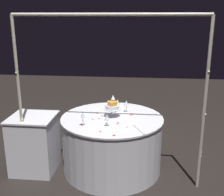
# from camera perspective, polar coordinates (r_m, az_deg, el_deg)

# --- Properties ---
(ground_plane) EXTENTS (12.00, 12.00, 0.00)m
(ground_plane) POSITION_cam_1_polar(r_m,az_deg,el_deg) (4.00, -0.00, -13.98)
(ground_plane) COLOR black
(decorative_arch) EXTENTS (2.22, 0.06, 2.05)m
(decorative_arch) POSITION_cam_1_polar(r_m,az_deg,el_deg) (3.19, -0.60, 4.62)
(decorative_arch) COLOR #B7B29E
(decorative_arch) RESTS_ON ground
(main_table) EXTENTS (1.34, 1.34, 0.74)m
(main_table) POSITION_cam_1_polar(r_m,az_deg,el_deg) (3.82, -0.00, -9.18)
(main_table) COLOR white
(main_table) RESTS_ON ground
(side_table) EXTENTS (0.58, 0.58, 0.76)m
(side_table) POSITION_cam_1_polar(r_m,az_deg,el_deg) (3.94, -15.49, -8.83)
(side_table) COLOR white
(side_table) RESTS_ON ground
(tiered_cake) EXTENTS (0.22, 0.22, 0.21)m
(tiered_cake) POSITION_cam_1_polar(r_m,az_deg,el_deg) (3.67, 0.08, -1.75)
(tiered_cake) COLOR silver
(tiered_cake) RESTS_ON main_table
(wine_glass_0) EXTENTS (0.07, 0.07, 0.15)m
(wine_glass_0) POSITION_cam_1_polar(r_m,az_deg,el_deg) (4.16, 0.21, 0.07)
(wine_glass_0) COLOR silver
(wine_glass_0) RESTS_ON main_table
(wine_glass_1) EXTENTS (0.06, 0.06, 0.17)m
(wine_glass_1) POSITION_cam_1_polar(r_m,az_deg,el_deg) (3.37, -5.96, -3.65)
(wine_glass_1) COLOR silver
(wine_glass_1) RESTS_ON main_table
(wine_glass_2) EXTENTS (0.06, 0.06, 0.17)m
(wine_glass_2) POSITION_cam_1_polar(r_m,az_deg,el_deg) (3.84, 2.94, -1.10)
(wine_glass_2) COLOR silver
(wine_glass_2) RESTS_ON main_table
(wine_glass_3) EXTENTS (0.06, 0.06, 0.15)m
(wine_glass_3) POSITION_cam_1_polar(r_m,az_deg,el_deg) (3.35, -1.01, -4.02)
(wine_glass_3) COLOR silver
(wine_glass_3) RESTS_ON main_table
(wine_glass_4) EXTENTS (0.06, 0.06, 0.17)m
(wine_glass_4) POSITION_cam_1_polar(r_m,az_deg,el_deg) (3.90, 1.15, -0.94)
(wine_glass_4) COLOR silver
(wine_glass_4) RESTS_ON main_table
(cake_knife) EXTENTS (0.15, 0.27, 0.01)m
(cake_knife) POSITION_cam_1_polar(r_m,az_deg,el_deg) (3.29, 5.56, -6.52)
(cake_knife) COLOR silver
(cake_knife) RESTS_ON main_table
(rose_petal_0) EXTENTS (0.03, 0.03, 0.00)m
(rose_petal_0) POSITION_cam_1_polar(r_m,az_deg,el_deg) (3.82, -2.97, -3.19)
(rose_petal_0) COLOR red
(rose_petal_0) RESTS_ON main_table
(rose_petal_1) EXTENTS (0.04, 0.03, 0.00)m
(rose_petal_1) POSITION_cam_1_polar(r_m,az_deg,el_deg) (3.94, -0.30, -2.52)
(rose_petal_1) COLOR red
(rose_petal_1) RESTS_ON main_table
(rose_petal_2) EXTENTS (0.03, 0.03, 0.00)m
(rose_petal_2) POSITION_cam_1_polar(r_m,az_deg,el_deg) (3.45, -6.59, -5.43)
(rose_petal_2) COLOR red
(rose_petal_2) RESTS_ON main_table
(rose_petal_3) EXTENTS (0.03, 0.03, 0.00)m
(rose_petal_3) POSITION_cam_1_polar(r_m,az_deg,el_deg) (3.74, -2.13, -3.63)
(rose_petal_3) COLOR red
(rose_petal_3) RESTS_ON main_table
(rose_petal_4) EXTENTS (0.03, 0.02, 0.00)m
(rose_petal_4) POSITION_cam_1_polar(r_m,az_deg,el_deg) (3.37, 3.11, -5.92)
(rose_petal_4) COLOR red
(rose_petal_4) RESTS_ON main_table
(rose_petal_5) EXTENTS (0.04, 0.04, 0.00)m
(rose_petal_5) POSITION_cam_1_polar(r_m,az_deg,el_deg) (3.47, -1.13, -5.19)
(rose_petal_5) COLOR red
(rose_petal_5) RESTS_ON main_table
(rose_petal_6) EXTENTS (0.03, 0.03, 0.00)m
(rose_petal_6) POSITION_cam_1_polar(r_m,az_deg,el_deg) (3.63, -2.73, -4.24)
(rose_petal_6) COLOR red
(rose_petal_6) RESTS_ON main_table
(rose_petal_7) EXTENTS (0.04, 0.03, 0.00)m
(rose_petal_7) POSITION_cam_1_polar(r_m,az_deg,el_deg) (3.75, -5.81, -3.62)
(rose_petal_7) COLOR red
(rose_petal_7) RESTS_ON main_table
(rose_petal_8) EXTENTS (0.03, 0.03, 0.00)m
(rose_petal_8) POSITION_cam_1_polar(r_m,az_deg,el_deg) (3.62, -3.95, -4.32)
(rose_petal_8) COLOR red
(rose_petal_8) RESTS_ON main_table
(rose_petal_9) EXTENTS (0.03, 0.04, 0.00)m
(rose_petal_9) POSITION_cam_1_polar(r_m,az_deg,el_deg) (3.48, -5.94, -5.23)
(rose_petal_9) COLOR red
(rose_petal_9) RESTS_ON main_table
(rose_petal_10) EXTENTS (0.04, 0.04, 0.00)m
(rose_petal_10) POSITION_cam_1_polar(r_m,az_deg,el_deg) (3.77, 3.94, -3.46)
(rose_petal_10) COLOR red
(rose_petal_10) RESTS_ON main_table
(rose_petal_11) EXTENTS (0.02, 0.03, 0.00)m
(rose_petal_11) POSITION_cam_1_polar(r_m,az_deg,el_deg) (4.18, 1.15, -1.44)
(rose_petal_11) COLOR red
(rose_petal_11) RESTS_ON main_table
(rose_petal_12) EXTENTS (0.04, 0.04, 0.00)m
(rose_petal_12) POSITION_cam_1_polar(r_m,az_deg,el_deg) (3.46, 1.09, -5.27)
(rose_petal_12) COLOR red
(rose_petal_12) RESTS_ON main_table
(rose_petal_13) EXTENTS (0.03, 0.02, 0.00)m
(rose_petal_13) POSITION_cam_1_polar(r_m,az_deg,el_deg) (3.50, 1.25, -5.01)
(rose_petal_13) COLOR red
(rose_petal_13) RESTS_ON main_table
(rose_petal_14) EXTENTS (0.04, 0.04, 0.00)m
(rose_petal_14) POSITION_cam_1_polar(r_m,az_deg,el_deg) (3.88, 0.66, -2.86)
(rose_petal_14) COLOR red
(rose_petal_14) RESTS_ON main_table
(rose_petal_15) EXTENTS (0.04, 0.03, 0.00)m
(rose_petal_15) POSITION_cam_1_polar(r_m,az_deg,el_deg) (3.42, 4.46, -5.58)
(rose_petal_15) COLOR red
(rose_petal_15) RESTS_ON main_table
(rose_petal_16) EXTENTS (0.05, 0.04, 0.00)m
(rose_petal_16) POSITION_cam_1_polar(r_m,az_deg,el_deg) (3.14, 0.40, -7.61)
(rose_petal_16) COLOR red
(rose_petal_16) RESTS_ON main_table
(rose_petal_17) EXTENTS (0.03, 0.03, 0.00)m
(rose_petal_17) POSITION_cam_1_polar(r_m,az_deg,el_deg) (3.82, 4.11, -3.20)
(rose_petal_17) COLOR red
(rose_petal_17) RESTS_ON main_table
(rose_petal_18) EXTENTS (0.03, 0.04, 0.00)m
(rose_petal_18) POSITION_cam_1_polar(r_m,az_deg,el_deg) (4.14, -1.33, -1.61)
(rose_petal_18) COLOR red
(rose_petal_18) RESTS_ON main_table
(rose_petal_19) EXTENTS (0.03, 0.03, 0.00)m
(rose_petal_19) POSITION_cam_1_polar(r_m,az_deg,el_deg) (3.24, -2.41, -6.82)
(rose_petal_19) COLOR red
(rose_petal_19) RESTS_ON main_table
(rose_petal_20) EXTENTS (0.04, 0.04, 0.00)m
(rose_petal_20) POSITION_cam_1_polar(r_m,az_deg,el_deg) (3.47, -6.29, -5.31)
(rose_petal_20) COLOR red
(rose_petal_20) RESTS_ON main_table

